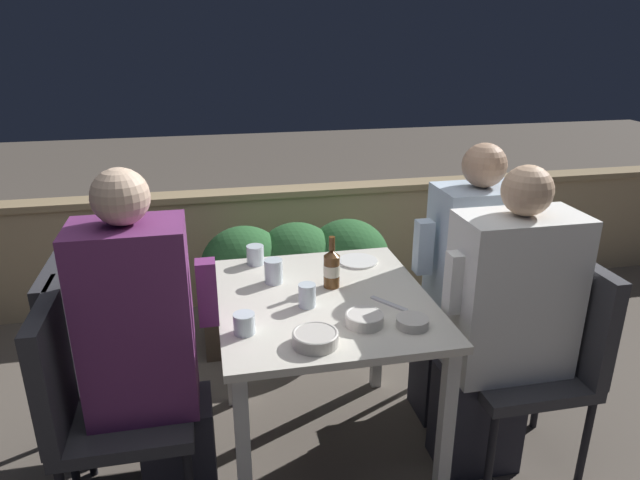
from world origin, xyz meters
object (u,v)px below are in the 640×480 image
object	(u,v)px
person_white_polo	(502,326)
person_purple_stripe	(149,351)
chair_left_far	(95,347)
chair_right_near	(545,344)
person_blue_shirt	(466,286)
chair_left_near	(94,392)
beer_bottle	(332,268)
chair_right_far	(504,305)

from	to	relation	value
person_white_polo	person_purple_stripe	bearing A→B (deg)	178.31
chair_left_far	chair_right_near	xyz separation A→B (m)	(1.82, -0.36, 0.00)
chair_left_far	person_blue_shirt	xyz separation A→B (m)	(1.62, -0.00, 0.12)
chair_left_near	person_white_polo	distance (m)	1.58
chair_right_near	person_blue_shirt	bearing A→B (deg)	119.17
chair_right_near	person_white_polo	size ratio (longest dim) A/B	0.70
beer_bottle	person_white_polo	bearing A→B (deg)	-24.25
person_purple_stripe	chair_right_near	distance (m)	1.58
chair_left_near	person_purple_stripe	xyz separation A→B (m)	(0.21, -0.00, 0.14)
chair_right_far	beer_bottle	xyz separation A→B (m)	(-0.85, -0.07, 0.30)
chair_right_far	person_blue_shirt	size ratio (longest dim) A/B	0.69
person_purple_stripe	chair_left_far	bearing A→B (deg)	128.26
chair_left_near	person_white_polo	xyz separation A→B (m)	(1.57, -0.04, 0.11)
beer_bottle	person_purple_stripe	bearing A→B (deg)	-161.31
chair_right_near	beer_bottle	distance (m)	0.94
chair_left_far	chair_right_far	xyz separation A→B (m)	(1.83, -0.00, 0.00)
chair_left_near	beer_bottle	world-z (taller)	beer_bottle
person_purple_stripe	beer_bottle	bearing A→B (deg)	18.69
chair_left_far	chair_right_far	bearing A→B (deg)	-0.04
chair_left_far	beer_bottle	xyz separation A→B (m)	(0.98, -0.07, 0.30)
person_purple_stripe	chair_left_far	xyz separation A→B (m)	(-0.25, 0.32, -0.14)
chair_right_near	chair_right_far	size ratio (longest dim) A/B	1.00
person_white_polo	person_blue_shirt	bearing A→B (deg)	88.50
person_blue_shirt	chair_right_near	bearing A→B (deg)	-60.83
person_purple_stripe	person_white_polo	size ratio (longest dim) A/B	1.04
chair_left_near	person_white_polo	size ratio (longest dim) A/B	0.70
chair_left_far	chair_right_near	world-z (taller)	same
chair_left_near	chair_left_far	distance (m)	0.32
person_white_polo	chair_right_near	bearing A→B (deg)	0.00
person_purple_stripe	person_white_polo	xyz separation A→B (m)	(1.36, -0.04, -0.03)
chair_right_near	beer_bottle	size ratio (longest dim) A/B	4.13
chair_left_far	chair_right_far	world-z (taller)	same
chair_left_far	person_blue_shirt	distance (m)	1.63
person_purple_stripe	person_blue_shirt	distance (m)	1.41
chair_left_far	person_blue_shirt	bearing A→B (deg)	-0.04
chair_right_near	person_white_polo	distance (m)	0.23
chair_right_near	person_white_polo	xyz separation A→B (m)	(-0.21, -0.00, 0.11)
person_purple_stripe	beer_bottle	size ratio (longest dim) A/B	6.13
chair_right_near	chair_right_far	xyz separation A→B (m)	(0.01, 0.36, 0.00)
person_blue_shirt	beer_bottle	world-z (taller)	person_blue_shirt
person_white_polo	beer_bottle	bearing A→B (deg)	155.75
chair_left_near	person_blue_shirt	xyz separation A→B (m)	(1.58, 0.32, 0.12)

